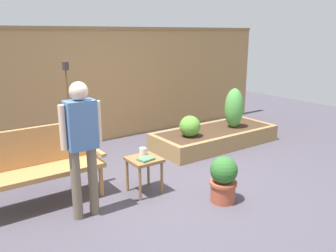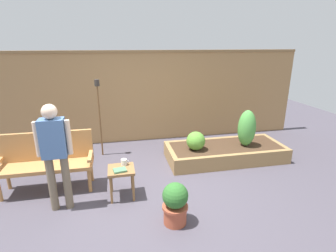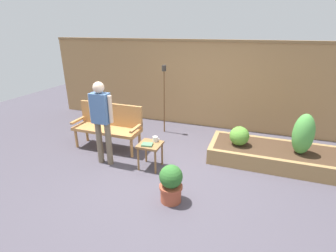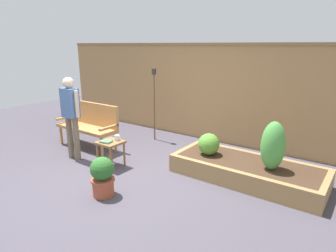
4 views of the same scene
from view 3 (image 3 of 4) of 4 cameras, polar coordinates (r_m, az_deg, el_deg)
The scene contains 12 objects.
ground_plane at distance 4.50m, azimuth -0.66°, elevation -10.89°, with size 14.00×14.00×0.00m, color #47424C.
fence_back at distance 6.44m, azimuth 7.45°, elevation 9.46°, with size 8.40×0.14×2.16m.
garden_bench at distance 5.41m, azimuth -13.33°, elevation 0.69°, with size 1.44×0.48×0.94m.
side_table at distance 4.52m, azimuth -4.08°, elevation -4.98°, with size 0.40×0.40×0.48m.
cup_on_table at distance 4.54m, azimuth -2.90°, elevation -2.99°, with size 0.13×0.09×0.10m.
book_on_table at distance 4.42m, azimuth -4.75°, elevation -4.22°, with size 0.19×0.15×0.03m, color #4C7A56.
potted_boxwood at distance 3.72m, azimuth 0.67°, elevation -12.85°, with size 0.34×0.34×0.59m.
raised_planter_bed at distance 5.20m, azimuth 23.02°, elevation -6.13°, with size 2.40×1.00×0.30m.
shrub_near_bench at distance 4.97m, azimuth 15.93°, elevation -2.18°, with size 0.37×0.37×0.37m.
shrub_far_corner at distance 4.97m, azimuth 28.41°, elevation -1.65°, with size 0.35×0.35×0.75m.
tiki_torch at distance 5.90m, azimuth -0.89°, elevation 8.82°, with size 0.10×0.10×1.62m.
person_by_bench at distance 4.61m, azimuth -14.91°, elevation 2.08°, with size 0.47×0.20×1.56m.
Camera 3 is at (1.33, -3.56, 2.40)m, focal length 26.78 mm.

